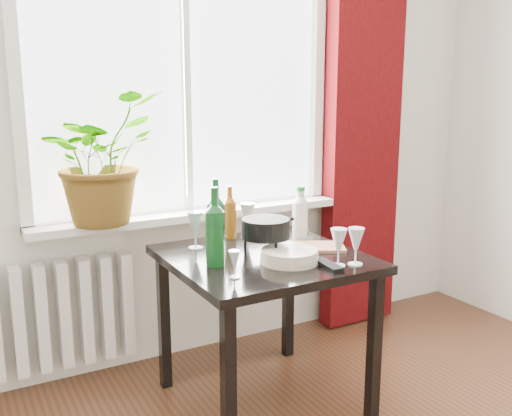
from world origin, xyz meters
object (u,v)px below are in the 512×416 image
radiator (53,316)px  plate_stack (289,256)px  tv_remote (328,265)px  wineglass_back_left (195,230)px  wine_bottle_left (215,226)px  cleaning_bottle (300,213)px  wineglass_far_right (356,246)px  potted_plant (100,158)px  wineglass_back_center (247,220)px  cutting_board (316,247)px  bottle_amber (230,212)px  wine_bottle_right (216,217)px  table (264,274)px  wineglass_front_left (234,264)px  wineglass_front_right (338,247)px  fondue_pot (266,237)px

radiator → plate_stack: 1.25m
plate_stack → tv_remote: plate_stack is taller
plate_stack → tv_remote: bearing=-53.1°
wineglass_back_left → wine_bottle_left: bearing=-95.7°
cleaning_bottle → wineglass_far_right: (-0.03, -0.48, -0.05)m
radiator → potted_plant: size_ratio=1.26×
wineglass_back_center → cutting_board: wineglass_back_center is taller
cutting_board → cleaning_bottle: bearing=81.0°
bottle_amber → cutting_board: size_ratio=1.01×
cutting_board → wine_bottle_right: bearing=164.4°
potted_plant → cleaning_bottle: potted_plant is taller
wine_bottle_right → tv_remote: wine_bottle_right is taller
plate_stack → wine_bottle_right: bearing=132.7°
wineglass_far_right → tv_remote: bearing=166.2°
wine_bottle_right → tv_remote: 0.55m
wineglass_back_center → plate_stack: size_ratio=0.71×
table → wineglass_front_left: wineglass_front_left is taller
radiator → cutting_board: (1.12, -0.66, 0.37)m
potted_plant → cutting_board: bearing=-33.8°
table → wine_bottle_right: bearing=151.7°
radiator → wine_bottle_left: size_ratio=2.28×
wineglass_front_left → plate_stack: 0.32m
table → wine_bottle_left: (-0.26, -0.03, 0.27)m
wineglass_front_right → fondue_pot: size_ratio=0.67×
wineglass_back_center → wine_bottle_left: bearing=-134.8°
bottle_amber → wineglass_back_center: bottle_amber is taller
wineglass_front_right → wine_bottle_right: bearing=133.5°
wine_bottle_right → wineglass_front_right: size_ratio=2.12×
wineglass_back_left → table: bearing=-47.1°
table → cleaning_bottle: size_ratio=3.14×
wine_bottle_right → cleaning_bottle: bearing=6.1°
wine_bottle_right → fondue_pot: 0.24m
wineglass_front_right → cutting_board: bearing=74.8°
cleaning_bottle → tv_remote: cleaning_bottle is taller
wineglass_back_center → table: bearing=-104.3°
wine_bottle_left → wineglass_far_right: wine_bottle_left is taller
bottle_amber → wineglass_front_right: bearing=-73.1°
radiator → wineglass_back_left: bearing=-31.6°
wine_bottle_right → bottle_amber: wine_bottle_right is taller
wine_bottle_right → wineglass_front_left: wine_bottle_right is taller
table → potted_plant: bearing=137.0°
wine_bottle_right → tv_remote: size_ratio=2.00×
wineglass_far_right → radiator: bearing=139.7°
wineglass_front_right → tv_remote: wineglass_front_right is taller
radiator → cleaning_bottle: cleaning_bottle is taller
potted_plant → tv_remote: 1.20m
bottle_amber → wineglass_front_right: (0.20, -0.65, -0.05)m
potted_plant → bottle_amber: (0.59, -0.20, -0.29)m
table → bottle_amber: (-0.00, 0.35, 0.23)m
table → wineglass_back_left: wineglass_back_left is taller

